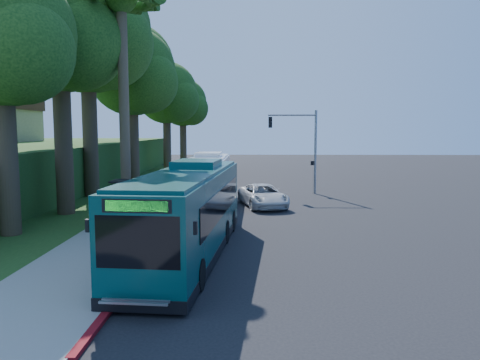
{
  "coord_description": "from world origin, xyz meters",
  "views": [
    {
      "loc": [
        -0.83,
        -29.34,
        5.46
      ],
      "look_at": [
        -1.37,
        1.0,
        2.13
      ],
      "focal_mm": 35.0,
      "sensor_mm": 36.0,
      "label": 1
    }
  ],
  "objects_px": {
    "white_bus": "(206,181)",
    "teal_bus": "(188,211)",
    "pickup": "(263,196)",
    "bus_shelter": "(136,193)"
  },
  "relations": [
    {
      "from": "bus_shelter",
      "to": "teal_bus",
      "type": "distance_m",
      "value": 7.7
    },
    {
      "from": "white_bus",
      "to": "teal_bus",
      "type": "xyz_separation_m",
      "value": [
        0.37,
        -12.68,
        0.13
      ]
    },
    {
      "from": "teal_bus",
      "to": "white_bus",
      "type": "bearing_deg",
      "value": 96.48
    },
    {
      "from": "teal_bus",
      "to": "pickup",
      "type": "distance_m",
      "value": 13.36
    },
    {
      "from": "white_bus",
      "to": "pickup",
      "type": "bearing_deg",
      "value": 2.8
    },
    {
      "from": "bus_shelter",
      "to": "teal_bus",
      "type": "bearing_deg",
      "value": -60.17
    },
    {
      "from": "white_bus",
      "to": "pickup",
      "type": "height_order",
      "value": "white_bus"
    },
    {
      "from": "bus_shelter",
      "to": "teal_bus",
      "type": "height_order",
      "value": "teal_bus"
    },
    {
      "from": "white_bus",
      "to": "teal_bus",
      "type": "relative_size",
      "value": 0.92
    },
    {
      "from": "bus_shelter",
      "to": "pickup",
      "type": "relative_size",
      "value": 0.57
    }
  ]
}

